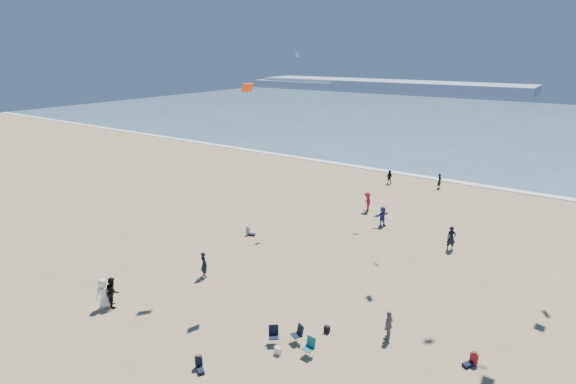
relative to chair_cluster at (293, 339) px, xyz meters
The scene contains 10 objects.
ocean 86.62m from the chair_cluster, 91.33° to the left, with size 220.00×100.00×0.06m, color #476B84.
surf_line 36.65m from the chair_cluster, 93.14° to the left, with size 220.00×1.20×0.08m, color white.
headland_far 173.09m from the chair_cluster, 110.99° to the left, with size 110.00×20.00×3.20m, color #7A8EA8.
headland_near 186.89m from the chair_cluster, 123.08° to the left, with size 40.00×14.00×2.00m, color #7A8EA8.
standing_flyers 8.96m from the chair_cluster, 84.60° to the left, with size 30.58×48.21×1.93m.
seated_group 2.94m from the chair_cluster, 86.38° to the right, with size 20.48×26.09×0.84m.
chair_cluster is the anchor object (origin of this frame).
white_tote 0.97m from the chair_cluster, 110.08° to the right, with size 0.35×0.20×0.40m, color white.
black_backpack 2.34m from the chair_cluster, 69.32° to the left, with size 0.30×0.22×0.38m, color black.
kites_aloft 17.66m from the chair_cluster, 28.90° to the left, with size 38.43×41.95×30.90m.
Camera 1 is at (13.07, -8.15, 14.79)m, focal length 28.00 mm.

